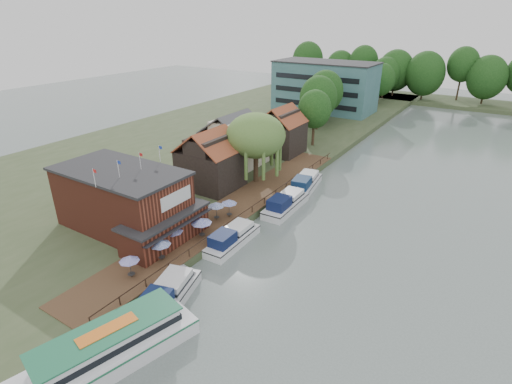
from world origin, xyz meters
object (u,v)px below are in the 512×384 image
Objects in this scene: cottage_a at (210,159)px; swan at (116,325)px; umbrella_0 at (130,267)px; umbrella_4 at (216,211)px; willow at (256,149)px; umbrella_3 at (202,228)px; cottage_b at (234,139)px; pub at (135,203)px; cruiser_0 at (166,295)px; cruiser_2 at (286,201)px; tour_boat at (101,351)px; umbrella_2 at (173,237)px; cruiser_3 at (305,182)px; hotel_block at (325,86)px; umbrella_1 at (161,250)px; cruiser_1 at (232,236)px; umbrella_5 at (229,208)px; cottage_c at (282,130)px.

cottage_a reaches higher than swan.
umbrella_4 is at bearing 91.20° from umbrella_0.
willow is 4.39× the size of umbrella_4.
cottage_a is 3.59× the size of umbrella_3.
cottage_b is at bearing 106.70° from cottage_a.
cruiser_0 is at bearing -32.00° from pub.
swan is (2.20, -14.05, -2.07)m from umbrella_3.
cottage_a is 11.13m from umbrella_4.
cruiser_2 is 30.47m from tour_boat.
willow is 20.93m from umbrella_2.
willow is 8.93m from cruiser_3.
tour_boat is (6.11, -14.13, -0.67)m from umbrella_2.
hotel_block reaches higher than umbrella_4.
umbrella_2 is (2.44, -20.41, -3.93)m from willow.
pub is at bearing 130.11° from swan.
cottage_a is 28.74m from swan.
umbrella_0 is at bearing -83.78° from willow.
hotel_block is (-8.00, 71.00, 2.50)m from pub.
umbrella_1 is 0.25× the size of cruiser_1.
umbrella_1 is at bearing -91.10° from umbrella_5.
swan is at bearing -127.29° from cruiser_0.
cottage_c is at bearing 90.00° from pub.
cruiser_1 is (2.72, 1.96, -1.14)m from umbrella_3.
pub is 34.01m from cottage_c.
willow is at bearing -33.69° from cottage_b.
cottage_b is 0.94× the size of cruiser_3.
umbrella_2 is at bearing -96.68° from umbrella_5.
umbrella_4 is (2.62, -13.03, -3.93)m from willow.
umbrella_2 is at bearing 108.15° from swan.
umbrella_0 is (7.41, -21.69, -2.96)m from cottage_a.
umbrella_3 is 10.55m from cruiser_0.
cottage_a is 3.62× the size of umbrella_2.
umbrella_5 is 0.23× the size of cruiser_0.
cruiser_1 is 21.66× the size of swan.
tour_boat is at bearing -77.55° from umbrella_5.
cruiser_0 is (4.76, -0.29, -1.03)m from umbrella_0.
swan is (-1.67, -4.30, -1.04)m from cruiser_0.
cruiser_2 is (-0.28, 22.89, -0.02)m from cruiser_0.
cottage_c is 3.58× the size of umbrella_2.
umbrella_5 reaches higher than cruiser_2.
umbrella_4 is 16.99m from cruiser_3.
umbrella_2 is 6.66m from cruiser_1.
umbrella_3 is 14.37m from swan.
umbrella_0 is 0.23× the size of cruiser_2.
umbrella_5 reaches higher than cruiser_1.
tour_boat is at bearing -76.81° from hotel_block.
cottage_c is 41.29m from umbrella_0.
willow reaches higher than cruiser_1.
pub is 8.42× the size of umbrella_5.
cottage_c is 0.83× the size of cruiser_0.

